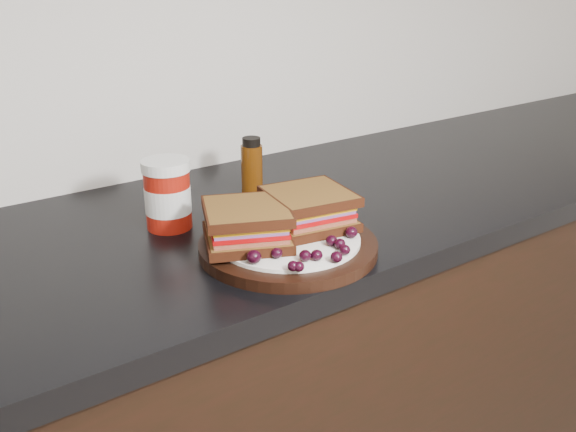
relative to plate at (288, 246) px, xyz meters
name	(u,v)px	position (x,y,z in m)	size (l,w,h in m)	color
countertop	(224,233)	(-0.02, 0.16, -0.03)	(3.98, 0.60, 0.04)	black
plate	(288,246)	(0.00, 0.00, 0.00)	(0.28, 0.28, 0.02)	black
sandwich_left	(247,225)	(-0.06, 0.02, 0.04)	(0.13, 0.13, 0.06)	brown
sandwich_right	(309,209)	(0.06, 0.02, 0.04)	(0.13, 0.13, 0.06)	brown
grape_0	(254,257)	(-0.09, -0.05, 0.03)	(0.02, 0.02, 0.02)	black
grape_1	(277,253)	(-0.06, -0.05, 0.02)	(0.02, 0.02, 0.02)	black
grape_2	(293,266)	(-0.06, -0.10, 0.02)	(0.02, 0.02, 0.02)	black
grape_3	(299,267)	(-0.06, -0.10, 0.02)	(0.02, 0.02, 0.01)	black
grape_4	(305,256)	(-0.03, -0.08, 0.02)	(0.02, 0.02, 0.02)	black
grape_5	(317,255)	(-0.01, -0.09, 0.02)	(0.02, 0.02, 0.02)	black
grape_6	(336,257)	(0.01, -0.11, 0.02)	(0.02, 0.02, 0.02)	black
grape_7	(345,250)	(0.03, -0.10, 0.02)	(0.02, 0.02, 0.02)	black
grape_8	(340,244)	(0.04, -0.08, 0.02)	(0.02, 0.02, 0.02)	black
grape_9	(332,241)	(0.04, -0.06, 0.02)	(0.02, 0.02, 0.02)	black
grape_10	(351,232)	(0.08, -0.06, 0.02)	(0.02, 0.02, 0.02)	black
grape_11	(340,228)	(0.08, -0.03, 0.02)	(0.02, 0.02, 0.01)	black
grape_12	(344,226)	(0.09, -0.03, 0.02)	(0.02, 0.02, 0.02)	black
grape_13	(338,218)	(0.10, 0.00, 0.02)	(0.02, 0.02, 0.02)	black
grape_14	(319,217)	(0.08, 0.02, 0.02)	(0.02, 0.02, 0.02)	black
grape_15	(308,222)	(0.05, 0.01, 0.02)	(0.02, 0.02, 0.02)	black
grape_16	(245,225)	(-0.04, 0.06, 0.02)	(0.02, 0.02, 0.02)	black
grape_17	(252,229)	(-0.04, 0.04, 0.03)	(0.02, 0.02, 0.02)	black
grape_18	(239,236)	(-0.07, 0.03, 0.02)	(0.02, 0.02, 0.02)	black
grape_19	(241,238)	(-0.07, 0.02, 0.02)	(0.02, 0.02, 0.02)	black
grape_20	(256,246)	(-0.07, -0.01, 0.02)	(0.02, 0.02, 0.02)	black
grape_21	(257,248)	(-0.07, -0.02, 0.02)	(0.02, 0.02, 0.02)	black
grape_22	(250,233)	(-0.05, 0.03, 0.02)	(0.02, 0.02, 0.02)	black
grape_23	(232,240)	(-0.09, 0.03, 0.02)	(0.02, 0.02, 0.02)	black
grape_24	(254,243)	(-0.06, 0.00, 0.02)	(0.02, 0.02, 0.02)	black
condiment_jar	(168,194)	(-0.11, 0.20, 0.05)	(0.08, 0.08, 0.12)	maroon
oil_bottle	(252,167)	(0.09, 0.25, 0.05)	(0.04, 0.04, 0.11)	#492307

